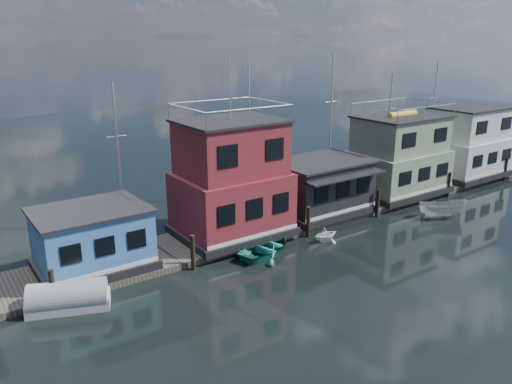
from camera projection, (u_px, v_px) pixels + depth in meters
ground at (459, 270)px, 29.88m from camera, size 160.00×160.00×0.00m
dock at (323, 212)px, 39.22m from camera, size 48.00×5.00×0.40m
houseboat_blue at (92, 239)px, 28.81m from camera, size 6.40×4.90×3.66m
houseboat_red at (231, 181)px, 33.42m from camera, size 7.40×5.90×11.86m
houseboat_dark at (320, 186)px, 38.27m from camera, size 7.40×6.10×4.06m
houseboat_green at (399, 156)px, 42.86m from camera, size 8.40×5.90×7.03m
houseboat_white at (467, 143)px, 48.32m from camera, size 8.40×5.90×6.66m
pilings at (346, 212)px, 36.58m from camera, size 42.28×0.28×2.20m
background_masts at (320, 128)px, 44.92m from camera, size 36.40×0.16×12.00m
motorboat at (442, 209)px, 38.33m from camera, size 3.91×3.17×1.44m
dinghy_teal at (267, 247)px, 32.07m from camera, size 5.14×4.28×0.92m
dinghy_white at (326, 234)px, 33.99m from camera, size 1.98×1.72×1.03m
tarp_runabout at (68, 298)px, 25.47m from camera, size 4.32×2.92×1.64m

